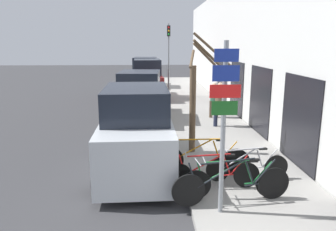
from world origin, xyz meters
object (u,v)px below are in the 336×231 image
object	(u,v)px
signpost	(224,119)
parked_car_2	(147,82)
bicycle_2	(213,173)
pedestrian_near	(214,97)
bicycle_3	(247,166)
street_tree	(195,98)
traffic_light	(169,50)
parked_car_0	(137,132)
bicycle_4	(203,159)
parked_car_3	(145,75)
parked_car_1	(140,99)
pedestrian_far	(220,101)
bicycle_1	(234,181)
bicycle_0	(232,184)

from	to	relation	value
signpost	parked_car_2	xyz separation A→B (m)	(-1.63, 14.27, -0.95)
bicycle_2	pedestrian_near	world-z (taller)	pedestrian_near
bicycle_3	street_tree	world-z (taller)	street_tree
traffic_light	parked_car_0	bearing A→B (deg)	-97.11
bicycle_2	bicycle_4	size ratio (longest dim) A/B	0.93
parked_car_2	parked_car_3	distance (m)	5.33
bicycle_3	parked_car_1	xyz separation A→B (m)	(-2.87, 7.03, 0.51)
parked_car_2	pedestrian_far	xyz separation A→B (m)	(3.01, -7.36, 0.05)
bicycle_4	signpost	bearing A→B (deg)	-169.87
bicycle_3	bicycle_2	bearing A→B (deg)	110.93
bicycle_3	bicycle_1	bearing A→B (deg)	144.65
pedestrian_far	traffic_light	distance (m)	8.18
bicycle_3	pedestrian_near	xyz separation A→B (m)	(0.47, 6.99, 0.56)
bicycle_0	bicycle_4	xyz separation A→B (m)	(-0.38, 1.59, -0.01)
parked_car_0	street_tree	xyz separation A→B (m)	(1.73, 0.99, 0.77)
signpost	parked_car_2	world-z (taller)	signpost
parked_car_2	signpost	bearing A→B (deg)	-86.39
bicycle_1	traffic_light	xyz separation A→B (m)	(-0.69, 14.10, 2.50)
bicycle_1	pedestrian_near	xyz separation A→B (m)	(1.05, 7.94, 0.54)
bicycle_2	parked_car_3	size ratio (longest dim) A/B	0.50
parked_car_0	pedestrian_near	distance (m)	6.61
bicycle_0	parked_car_2	xyz separation A→B (m)	(-1.95, 13.90, 0.57)
parked_car_0	parked_car_1	bearing A→B (deg)	89.84
bicycle_1	pedestrian_far	world-z (taller)	pedestrian_far
bicycle_1	bicycle_3	xyz separation A→B (m)	(0.58, 0.94, -0.02)
bicycle_2	bicycle_3	size ratio (longest dim) A/B	1.06
signpost	pedestrian_near	distance (m)	8.72
signpost	street_tree	world-z (taller)	street_tree
bicycle_3	parked_car_2	xyz separation A→B (m)	(-2.61, 12.73, 0.62)
parked_car_2	traffic_light	xyz separation A→B (m)	(1.34, 0.43, 1.90)
signpost	parked_car_1	distance (m)	8.84
parked_car_1	parked_car_2	world-z (taller)	parked_car_2
traffic_light	parked_car_1	bearing A→B (deg)	-104.55
pedestrian_far	street_tree	bearing A→B (deg)	65.62
bicycle_3	signpost	bearing A→B (deg)	143.68
bicycle_3	pedestrian_far	bearing A→B (deg)	-7.92
signpost	parked_car_2	bearing A→B (deg)	96.50
bicycle_4	parked_car_1	size ratio (longest dim) A/B	0.53
bicycle_4	parked_car_2	world-z (taller)	parked_car_2
signpost	parked_car_0	size ratio (longest dim) A/B	0.71
street_tree	parked_car_0	bearing A→B (deg)	-150.10
bicycle_2	parked_car_0	bearing A→B (deg)	47.83
parked_car_0	parked_car_1	xyz separation A→B (m)	(-0.10, 5.80, -0.05)
parked_car_3	traffic_light	size ratio (longest dim) A/B	0.98
signpost	bicycle_3	world-z (taller)	signpost
pedestrian_near	bicycle_3	bearing A→B (deg)	79.22
bicycle_3	bicycle_4	size ratio (longest dim) A/B	0.88
traffic_light	bicycle_4	bearing A→B (deg)	-88.97
pedestrian_far	traffic_light	bearing A→B (deg)	-77.83
bicycle_2	pedestrian_near	bearing A→B (deg)	-10.60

